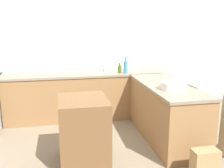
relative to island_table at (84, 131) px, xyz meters
The scene contains 9 objects.
wall_back 2.30m from the island_table, 84.71° to the left, with size 8.00×0.06×2.70m.
counter_back 1.75m from the island_table, 83.62° to the left, with size 2.98×0.69×0.88m.
counter_peninsula 1.44m from the island_table, 21.11° to the left, with size 0.69×1.82×0.88m.
island_table is the anchor object (origin of this frame).
mixing_bowl 1.40m from the island_table, ahead, with size 0.36×0.36×0.11m.
olive_oil_bottle 1.89m from the island_table, 62.07° to the left, with size 0.07×0.07×0.19m.
vinegar_bottle_clear 1.98m from the island_table, 71.36° to the left, with size 0.08×0.08×0.21m.
dish_soap_bottle 1.91m from the island_table, 58.45° to the left, with size 0.08×0.08×0.31m.
paper_bag 1.52m from the island_table, 26.77° to the right, with size 0.31×0.17×0.38m.
Camera 1 is at (-0.46, -2.88, 1.79)m, focal length 42.00 mm.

